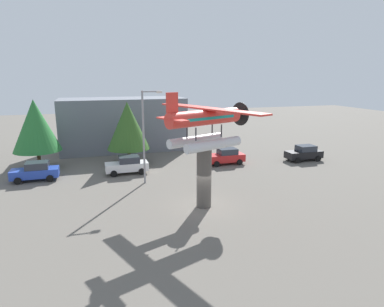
{
  "coord_description": "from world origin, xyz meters",
  "views": [
    {
      "loc": [
        -7.89,
        -22.44,
        9.65
      ],
      "look_at": [
        0.0,
        3.0,
        3.42
      ],
      "focal_mm": 31.43,
      "sensor_mm": 36.0,
      "label": 1
    }
  ],
  "objects_px": {
    "tree_east": "(128,126)",
    "car_distant_black": "(304,153)",
    "car_near_blue": "(36,171)",
    "car_mid_white": "(127,165)",
    "floatplane_monument": "(206,124)",
    "streetlight_primary": "(145,131)",
    "tree_west": "(35,126)",
    "car_far_red": "(226,156)",
    "display_pedestal": "(204,177)",
    "storefront_building": "(123,124)"
  },
  "relations": [
    {
      "from": "tree_east",
      "to": "car_distant_black",
      "type": "bearing_deg",
      "value": -13.1
    },
    {
      "from": "car_near_blue",
      "to": "car_distant_black",
      "type": "bearing_deg",
      "value": 178.08
    },
    {
      "from": "car_distant_black",
      "to": "tree_east",
      "type": "height_order",
      "value": "tree_east"
    },
    {
      "from": "car_mid_white",
      "to": "car_distant_black",
      "type": "height_order",
      "value": "same"
    },
    {
      "from": "floatplane_monument",
      "to": "car_mid_white",
      "type": "distance_m",
      "value": 12.63
    },
    {
      "from": "car_mid_white",
      "to": "streetlight_primary",
      "type": "xyz_separation_m",
      "value": [
        1.37,
        -3.53,
        3.94
      ]
    },
    {
      "from": "floatplane_monument",
      "to": "tree_west",
      "type": "bearing_deg",
      "value": 110.05
    },
    {
      "from": "car_mid_white",
      "to": "tree_west",
      "type": "height_order",
      "value": "tree_west"
    },
    {
      "from": "floatplane_monument",
      "to": "tree_west",
      "type": "distance_m",
      "value": 20.05
    },
    {
      "from": "car_far_red",
      "to": "tree_east",
      "type": "distance_m",
      "value": 11.27
    },
    {
      "from": "floatplane_monument",
      "to": "car_mid_white",
      "type": "xyz_separation_m",
      "value": [
        -4.59,
        10.48,
        -5.36
      ]
    },
    {
      "from": "car_distant_black",
      "to": "car_mid_white",
      "type": "bearing_deg",
      "value": -2.05
    },
    {
      "from": "tree_west",
      "to": "tree_east",
      "type": "xyz_separation_m",
      "value": [
        9.31,
        -0.67,
        -0.32
      ]
    },
    {
      "from": "floatplane_monument",
      "to": "tree_east",
      "type": "bearing_deg",
      "value": 83.93
    },
    {
      "from": "display_pedestal",
      "to": "storefront_building",
      "type": "relative_size",
      "value": 0.29
    },
    {
      "from": "tree_west",
      "to": "car_near_blue",
      "type": "bearing_deg",
      "value": -87.62
    },
    {
      "from": "floatplane_monument",
      "to": "streetlight_primary",
      "type": "bearing_deg",
      "value": 93.4
    },
    {
      "from": "floatplane_monument",
      "to": "car_near_blue",
      "type": "distance_m",
      "value": 17.73
    },
    {
      "from": "streetlight_primary",
      "to": "tree_west",
      "type": "distance_m",
      "value": 12.84
    },
    {
      "from": "storefront_building",
      "to": "tree_west",
      "type": "relative_size",
      "value": 2.17
    },
    {
      "from": "streetlight_primary",
      "to": "floatplane_monument",
      "type": "bearing_deg",
      "value": -65.15
    },
    {
      "from": "floatplane_monument",
      "to": "car_distant_black",
      "type": "bearing_deg",
      "value": 10.61
    },
    {
      "from": "floatplane_monument",
      "to": "car_mid_white",
      "type": "bearing_deg",
      "value": 92.18
    },
    {
      "from": "floatplane_monument",
      "to": "tree_east",
      "type": "relative_size",
      "value": 1.47
    },
    {
      "from": "display_pedestal",
      "to": "car_near_blue",
      "type": "xyz_separation_m",
      "value": [
        -12.95,
        10.77,
        -1.4
      ]
    },
    {
      "from": "streetlight_primary",
      "to": "tree_east",
      "type": "height_order",
      "value": "streetlight_primary"
    },
    {
      "from": "car_far_red",
      "to": "tree_west",
      "type": "distance_m",
      "value": 20.28
    },
    {
      "from": "car_distant_black",
      "to": "streetlight_primary",
      "type": "bearing_deg",
      "value": 8.5
    },
    {
      "from": "storefront_building",
      "to": "tree_west",
      "type": "xyz_separation_m",
      "value": [
        -9.57,
        -6.98,
        1.22
      ]
    },
    {
      "from": "car_far_red",
      "to": "car_near_blue",
      "type": "bearing_deg",
      "value": 0.74
    },
    {
      "from": "car_distant_black",
      "to": "tree_west",
      "type": "distance_m",
      "value": 29.52
    },
    {
      "from": "car_near_blue",
      "to": "tree_west",
      "type": "distance_m",
      "value": 5.65
    },
    {
      "from": "tree_west",
      "to": "floatplane_monument",
      "type": "bearing_deg",
      "value": -48.5
    },
    {
      "from": "car_far_red",
      "to": "car_distant_black",
      "type": "relative_size",
      "value": 1.0
    },
    {
      "from": "car_far_red",
      "to": "storefront_building",
      "type": "distance_m",
      "value": 15.03
    },
    {
      "from": "car_far_red",
      "to": "tree_west",
      "type": "bearing_deg",
      "value": -11.58
    },
    {
      "from": "floatplane_monument",
      "to": "streetlight_primary",
      "type": "xyz_separation_m",
      "value": [
        -3.22,
        6.95,
        -1.42
      ]
    },
    {
      "from": "display_pedestal",
      "to": "tree_east",
      "type": "xyz_separation_m",
      "value": [
        -3.81,
        14.35,
        2.0
      ]
    },
    {
      "from": "floatplane_monument",
      "to": "tree_east",
      "type": "height_order",
      "value": "floatplane_monument"
    },
    {
      "from": "car_mid_white",
      "to": "tree_east",
      "type": "xyz_separation_m",
      "value": [
        0.65,
        3.82,
        3.4
      ]
    },
    {
      "from": "storefront_building",
      "to": "tree_west",
      "type": "distance_m",
      "value": 11.91
    },
    {
      "from": "car_mid_white",
      "to": "storefront_building",
      "type": "xyz_separation_m",
      "value": [
        0.91,
        11.47,
        2.5
      ]
    },
    {
      "from": "car_distant_black",
      "to": "storefront_building",
      "type": "relative_size",
      "value": 0.27
    },
    {
      "from": "car_near_blue",
      "to": "streetlight_primary",
      "type": "relative_size",
      "value": 0.5
    },
    {
      "from": "display_pedestal",
      "to": "streetlight_primary",
      "type": "height_order",
      "value": "streetlight_primary"
    },
    {
      "from": "display_pedestal",
      "to": "floatplane_monument",
      "type": "xyz_separation_m",
      "value": [
        0.12,
        0.05,
        3.95
      ]
    },
    {
      "from": "tree_west",
      "to": "storefront_building",
      "type": "bearing_deg",
      "value": 36.11
    },
    {
      "from": "car_near_blue",
      "to": "car_mid_white",
      "type": "xyz_separation_m",
      "value": [
        8.48,
        -0.24,
        0.0
      ]
    },
    {
      "from": "streetlight_primary",
      "to": "car_distant_black",
      "type": "bearing_deg",
      "value": 8.5
    },
    {
      "from": "display_pedestal",
      "to": "car_near_blue",
      "type": "bearing_deg",
      "value": 140.25
    }
  ]
}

